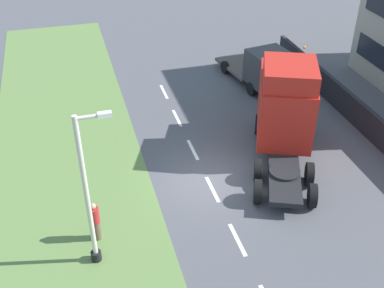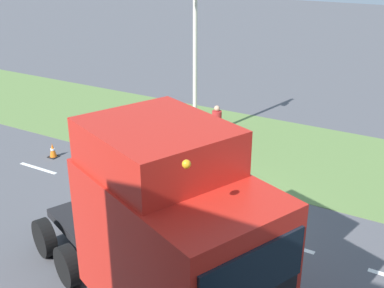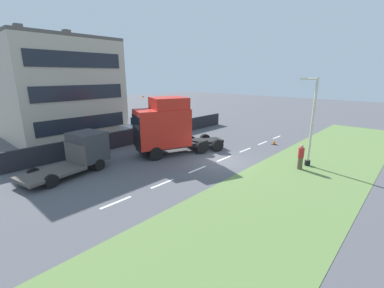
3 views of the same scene
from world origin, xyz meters
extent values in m
plane|color=#515156|center=(0.00, 0.00, 0.00)|extent=(120.00, 120.00, 0.00)
cube|color=#607F42|center=(-6.00, 0.00, 0.01)|extent=(7.00, 44.00, 0.01)
cube|color=white|center=(0.00, -10.30, 0.00)|extent=(0.16, 1.80, 0.00)
cube|color=white|center=(0.00, -7.10, 0.00)|extent=(0.16, 1.80, 0.00)
cube|color=white|center=(0.00, -3.90, 0.00)|extent=(0.16, 1.80, 0.00)
cube|color=white|center=(0.00, -0.70, 0.00)|extent=(0.16, 1.80, 0.00)
cube|color=white|center=(0.00, 2.50, 0.00)|extent=(0.16, 1.80, 0.00)
cube|color=white|center=(0.00, 5.70, 0.00)|extent=(0.16, 1.80, 0.00)
cube|color=white|center=(0.00, 8.90, 0.00)|extent=(0.16, 1.80, 0.00)
cube|color=#232328|center=(9.00, 0.00, 0.73)|extent=(0.25, 24.00, 1.45)
cube|color=#B7AD99|center=(17.62, 4.30, 4.78)|extent=(9.97, 9.91, 9.56)
cube|color=#1E232D|center=(12.60, 4.30, 1.91)|extent=(0.08, 8.43, 1.34)
cube|color=#1E232D|center=(12.60, 4.30, 4.78)|extent=(0.08, 8.43, 1.34)
cube|color=#1E232D|center=(12.60, 4.30, 7.65)|extent=(0.08, 8.43, 1.34)
cube|color=#56514C|center=(17.62, 4.30, 9.71)|extent=(9.97, 9.91, 0.30)
cube|color=#56514C|center=(18.62, 6.78, 10.41)|extent=(0.70, 0.70, 1.10)
cube|color=#56514C|center=(18.62, 2.32, 10.41)|extent=(0.70, 0.70, 1.10)
cube|color=black|center=(3.73, 0.22, 0.67)|extent=(4.15, 7.48, 0.24)
cube|color=red|center=(4.38, 1.78, 2.26)|extent=(3.88, 4.78, 2.95)
cube|color=black|center=(5.18, 3.73, 1.61)|extent=(1.96, 0.86, 1.65)
cube|color=black|center=(5.18, 3.73, 2.91)|extent=(2.08, 0.91, 0.94)
cube|color=red|center=(4.14, 1.21, 4.19)|extent=(3.20, 3.39, 0.90)
sphere|color=orange|center=(5.48, 2.67, 4.71)|extent=(0.14, 0.14, 0.14)
cylinder|color=black|center=(3.07, -1.35, 0.85)|extent=(1.78, 1.78, 0.12)
cylinder|color=black|center=(3.69, 3.09, 0.52)|extent=(0.69, 1.08, 1.04)
cylinder|color=black|center=(5.79, 2.22, 0.52)|extent=(0.69, 1.08, 1.04)
cylinder|color=black|center=(2.17, -0.56, 0.52)|extent=(0.69, 1.08, 1.04)
cylinder|color=black|center=(4.27, -1.44, 0.52)|extent=(0.69, 1.08, 1.04)
cylinder|color=black|center=(1.59, -1.96, 0.52)|extent=(0.69, 1.08, 1.04)
cylinder|color=black|center=(3.69, -2.83, 0.52)|extent=(0.69, 1.08, 1.04)
cube|color=#333338|center=(5.90, 7.29, 1.57)|extent=(2.48, 2.26, 1.98)
cube|color=black|center=(6.06, 6.32, 1.97)|extent=(1.91, 0.35, 0.71)
cube|color=#4C4742|center=(5.46, 10.01, 0.49)|extent=(2.74, 3.89, 0.18)
cube|color=#4C4742|center=(5.74, 8.29, 1.27)|extent=(2.18, 0.46, 1.39)
cylinder|color=black|center=(6.91, 7.46, 0.40)|extent=(0.37, 0.83, 0.80)
cylinder|color=black|center=(4.90, 7.13, 0.40)|extent=(0.37, 0.83, 0.80)
cylinder|color=black|center=(6.37, 10.72, 0.40)|extent=(0.37, 0.83, 0.80)
cylinder|color=black|center=(4.37, 10.39, 0.40)|extent=(0.37, 0.83, 0.80)
cube|color=silver|center=(10.81, -1.40, 0.80)|extent=(2.13, 4.89, 1.06)
cube|color=black|center=(10.80, -1.52, 1.69)|extent=(1.73, 2.72, 0.71)
cylinder|color=black|center=(10.02, 0.21, 0.32)|extent=(0.24, 0.65, 0.64)
cylinder|color=black|center=(11.77, 0.11, 0.32)|extent=(0.24, 0.65, 0.64)
cylinder|color=black|center=(9.84, -2.90, 0.32)|extent=(0.24, 0.65, 0.64)
cylinder|color=black|center=(11.59, -3.00, 0.32)|extent=(0.24, 0.65, 0.64)
cylinder|color=black|center=(-5.38, -3.46, 0.20)|extent=(0.38, 0.38, 0.40)
cylinder|color=beige|center=(-5.38, -3.46, 3.09)|extent=(0.17, 0.17, 6.19)
cylinder|color=beige|center=(-4.93, -3.46, 6.09)|extent=(0.90, 0.12, 0.12)
cube|color=silver|center=(-4.48, -3.46, 6.09)|extent=(0.44, 0.20, 0.16)
cylinder|color=brown|center=(-5.23, -2.35, 0.43)|extent=(0.34, 0.34, 0.85)
cylinder|color=#B22626|center=(-5.23, -2.35, 1.19)|extent=(0.39, 0.39, 0.68)
sphere|color=tan|center=(-5.23, -2.35, 1.64)|extent=(0.23, 0.23, 0.23)
cube|color=black|center=(-1.04, -7.35, 0.01)|extent=(0.36, 0.36, 0.03)
cone|color=orange|center=(-1.04, -7.35, 0.31)|extent=(0.28, 0.28, 0.55)
cylinder|color=white|center=(-1.04, -7.35, 0.33)|extent=(0.17, 0.17, 0.07)
camera|label=1|loc=(-5.33, -16.36, 13.49)|focal=45.00mm
camera|label=2|loc=(11.03, 6.02, 7.75)|focal=45.00mm
camera|label=3|loc=(-10.93, 15.16, 6.37)|focal=24.00mm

